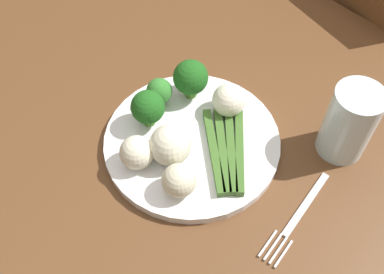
{
  "coord_description": "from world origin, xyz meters",
  "views": [
    {
      "loc": [
        -0.31,
        0.23,
        1.32
      ],
      "look_at": [
        -0.02,
        -0.04,
        0.77
      ],
      "focal_mm": 42.33,
      "sensor_mm": 36.0,
      "label": 1
    }
  ],
  "objects_px": {
    "cauliflower_back_right": "(171,144)",
    "asparagus_bundle": "(226,150)",
    "dining_table": "(166,185)",
    "cauliflower_near_fork": "(179,180)",
    "fork": "(297,217)",
    "broccoli_right": "(191,78)",
    "water_glass": "(349,123)",
    "plate": "(192,142)",
    "broccoli_outer_edge": "(159,91)",
    "cauliflower_front": "(229,100)",
    "broccoli_front_left": "(148,107)",
    "chair": "(335,55)",
    "cauliflower_edge": "(137,152)"
  },
  "relations": [
    {
      "from": "broccoli_outer_edge",
      "to": "fork",
      "type": "relative_size",
      "value": 0.3
    },
    {
      "from": "broccoli_front_left",
      "to": "dining_table",
      "type": "bearing_deg",
      "value": 159.98
    },
    {
      "from": "asparagus_bundle",
      "to": "broccoli_outer_edge",
      "type": "height_order",
      "value": "broccoli_outer_edge"
    },
    {
      "from": "water_glass",
      "to": "dining_table",
      "type": "bearing_deg",
      "value": 49.79
    },
    {
      "from": "cauliflower_front",
      "to": "fork",
      "type": "xyz_separation_m",
      "value": [
        -0.19,
        0.06,
        -0.04
      ]
    },
    {
      "from": "broccoli_front_left",
      "to": "broccoli_outer_edge",
      "type": "relative_size",
      "value": 1.27
    },
    {
      "from": "fork",
      "to": "water_glass",
      "type": "bearing_deg",
      "value": -176.59
    },
    {
      "from": "broccoli_right",
      "to": "water_glass",
      "type": "relative_size",
      "value": 0.57
    },
    {
      "from": "cauliflower_back_right",
      "to": "fork",
      "type": "height_order",
      "value": "cauliflower_back_right"
    },
    {
      "from": "chair",
      "to": "cauliflower_front",
      "type": "distance_m",
      "value": 0.59
    },
    {
      "from": "asparagus_bundle",
      "to": "cauliflower_near_fork",
      "type": "height_order",
      "value": "cauliflower_near_fork"
    },
    {
      "from": "asparagus_bundle",
      "to": "broccoli_right",
      "type": "height_order",
      "value": "broccoli_right"
    },
    {
      "from": "cauliflower_front",
      "to": "fork",
      "type": "height_order",
      "value": "cauliflower_front"
    },
    {
      "from": "dining_table",
      "to": "chair",
      "type": "height_order",
      "value": "chair"
    },
    {
      "from": "cauliflower_back_right",
      "to": "water_glass",
      "type": "height_order",
      "value": "water_glass"
    },
    {
      "from": "plate",
      "to": "broccoli_outer_edge",
      "type": "bearing_deg",
      "value": -7.45
    },
    {
      "from": "plate",
      "to": "water_glass",
      "type": "distance_m",
      "value": 0.23
    },
    {
      "from": "broccoli_front_left",
      "to": "cauliflower_edge",
      "type": "relative_size",
      "value": 1.28
    },
    {
      "from": "cauliflower_front",
      "to": "cauliflower_edge",
      "type": "distance_m",
      "value": 0.17
    },
    {
      "from": "asparagus_bundle",
      "to": "cauliflower_edge",
      "type": "distance_m",
      "value": 0.13
    },
    {
      "from": "dining_table",
      "to": "fork",
      "type": "relative_size",
      "value": 8.76
    },
    {
      "from": "plate",
      "to": "asparagus_bundle",
      "type": "relative_size",
      "value": 1.86
    },
    {
      "from": "asparagus_bundle",
      "to": "cauliflower_near_fork",
      "type": "bearing_deg",
      "value": 130.63
    },
    {
      "from": "asparagus_bundle",
      "to": "broccoli_outer_edge",
      "type": "bearing_deg",
      "value": 45.14
    },
    {
      "from": "broccoli_right",
      "to": "cauliflower_near_fork",
      "type": "height_order",
      "value": "broccoli_right"
    },
    {
      "from": "chair",
      "to": "cauliflower_back_right",
      "type": "relative_size",
      "value": 14.46
    },
    {
      "from": "plate",
      "to": "broccoli_front_left",
      "type": "relative_size",
      "value": 4.22
    },
    {
      "from": "water_glass",
      "to": "broccoli_right",
      "type": "bearing_deg",
      "value": 24.47
    },
    {
      "from": "broccoli_right",
      "to": "plate",
      "type": "bearing_deg",
      "value": 138.1
    },
    {
      "from": "dining_table",
      "to": "cauliflower_near_fork",
      "type": "xyz_separation_m",
      "value": [
        -0.07,
        0.03,
        0.13
      ]
    },
    {
      "from": "cauliflower_front",
      "to": "broccoli_outer_edge",
      "type": "bearing_deg",
      "value": 38.45
    },
    {
      "from": "cauliflower_edge",
      "to": "water_glass",
      "type": "xyz_separation_m",
      "value": [
        -0.18,
        -0.25,
        0.02
      ]
    },
    {
      "from": "broccoli_outer_edge",
      "to": "cauliflower_front",
      "type": "height_order",
      "value": "cauliflower_front"
    },
    {
      "from": "cauliflower_back_right",
      "to": "cauliflower_near_fork",
      "type": "height_order",
      "value": "cauliflower_back_right"
    },
    {
      "from": "broccoli_right",
      "to": "cauliflower_back_right",
      "type": "bearing_deg",
      "value": 124.02
    },
    {
      "from": "water_glass",
      "to": "cauliflower_near_fork",
      "type": "bearing_deg",
      "value": 65.67
    },
    {
      "from": "broccoli_right",
      "to": "fork",
      "type": "xyz_separation_m",
      "value": [
        -0.26,
        0.04,
        -0.05
      ]
    },
    {
      "from": "cauliflower_near_fork",
      "to": "broccoli_right",
      "type": "bearing_deg",
      "value": -48.27
    },
    {
      "from": "dining_table",
      "to": "cauliflower_back_right",
      "type": "relative_size",
      "value": 24.12
    },
    {
      "from": "plate",
      "to": "cauliflower_near_fork",
      "type": "relative_size",
      "value": 5.51
    },
    {
      "from": "broccoli_front_left",
      "to": "fork",
      "type": "relative_size",
      "value": 0.38
    },
    {
      "from": "cauliflower_back_right",
      "to": "cauliflower_near_fork",
      "type": "relative_size",
      "value": 1.24
    },
    {
      "from": "cauliflower_back_right",
      "to": "asparagus_bundle",
      "type": "bearing_deg",
      "value": -128.64
    },
    {
      "from": "cauliflower_near_fork",
      "to": "broccoli_front_left",
      "type": "bearing_deg",
      "value": -21.12
    },
    {
      "from": "chair",
      "to": "water_glass",
      "type": "distance_m",
      "value": 0.57
    },
    {
      "from": "broccoli_right",
      "to": "fork",
      "type": "bearing_deg",
      "value": 171.33
    },
    {
      "from": "plate",
      "to": "water_glass",
      "type": "xyz_separation_m",
      "value": [
        -0.16,
        -0.16,
        0.05
      ]
    },
    {
      "from": "asparagus_bundle",
      "to": "broccoli_right",
      "type": "xyz_separation_m",
      "value": [
        0.12,
        -0.04,
        0.03
      ]
    },
    {
      "from": "broccoli_front_left",
      "to": "broccoli_outer_edge",
      "type": "bearing_deg",
      "value": -64.28
    },
    {
      "from": "cauliflower_back_right",
      "to": "cauliflower_edge",
      "type": "relative_size",
      "value": 1.22
    }
  ]
}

